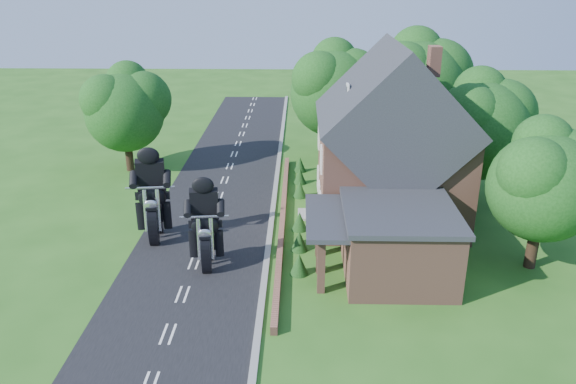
{
  "coord_description": "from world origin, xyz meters",
  "views": [
    {
      "loc": [
        5.31,
        -24.93,
        13.74
      ],
      "look_at": [
        4.68,
        2.77,
        2.8
      ],
      "focal_mm": 35.0,
      "sensor_mm": 36.0,
      "label": 1
    }
  ],
  "objects_px": {
    "house": "(391,147)",
    "motorcycle_lead": "(207,254)",
    "annex": "(395,240)",
    "motorcycle_follow": "(156,226)",
    "garden_wall": "(282,219)"
  },
  "relations": [
    {
      "from": "motorcycle_lead",
      "to": "motorcycle_follow",
      "type": "xyz_separation_m",
      "value": [
        -3.29,
        2.97,
        0.08
      ]
    },
    {
      "from": "house",
      "to": "motorcycle_follow",
      "type": "distance_m",
      "value": 13.93
    },
    {
      "from": "house",
      "to": "annex",
      "type": "distance_m",
      "value": 7.3
    },
    {
      "from": "motorcycle_lead",
      "to": "motorcycle_follow",
      "type": "bearing_deg",
      "value": -47.58
    },
    {
      "from": "garden_wall",
      "to": "motorcycle_lead",
      "type": "xyz_separation_m",
      "value": [
        -3.55,
        -5.4,
        0.52
      ]
    },
    {
      "from": "house",
      "to": "annex",
      "type": "bearing_deg",
      "value": -95.24
    },
    {
      "from": "garden_wall",
      "to": "annex",
      "type": "distance_m",
      "value": 8.19
    },
    {
      "from": "house",
      "to": "motorcycle_lead",
      "type": "relative_size",
      "value": 6.61
    },
    {
      "from": "garden_wall",
      "to": "motorcycle_lead",
      "type": "distance_m",
      "value": 6.48
    },
    {
      "from": "annex",
      "to": "house",
      "type": "bearing_deg",
      "value": 84.76
    },
    {
      "from": "motorcycle_lead",
      "to": "garden_wall",
      "type": "bearing_deg",
      "value": -128.83
    },
    {
      "from": "motorcycle_follow",
      "to": "annex",
      "type": "bearing_deg",
      "value": 158.01
    },
    {
      "from": "annex",
      "to": "motorcycle_follow",
      "type": "xyz_separation_m",
      "value": [
        -12.41,
        3.37,
        -0.97
      ]
    },
    {
      "from": "annex",
      "to": "motorcycle_follow",
      "type": "distance_m",
      "value": 12.89
    },
    {
      "from": "garden_wall",
      "to": "house",
      "type": "xyz_separation_m",
      "value": [
        6.19,
        1.0,
        4.14
      ]
    }
  ]
}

